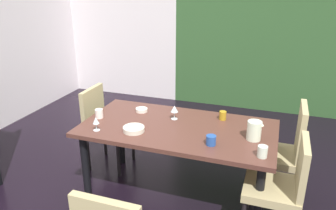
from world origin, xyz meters
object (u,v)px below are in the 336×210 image
chair_right_far (285,148)px  serving_bowl_front (134,129)px  chair_right_near (282,184)px  cup_near_window (99,114)px  wine_glass_west (96,121)px  serving_bowl_east (142,110)px  dining_table (178,134)px  wine_glass_near_shelf (174,109)px  cup_corner (211,140)px  chair_left_far (103,123)px  pitcher_center (254,130)px  cup_left (262,152)px  cup_rear (223,115)px

chair_right_far → serving_bowl_front: 1.44m
chair_right_near → cup_near_window: (-1.77, 0.23, 0.28)m
wine_glass_west → serving_bowl_east: 0.60m
dining_table → serving_bowl_front: size_ratio=9.23×
wine_glass_west → wine_glass_near_shelf: bearing=39.1°
dining_table → serving_bowl_east: serving_bowl_east is taller
chair_right_far → serving_bowl_front: (-1.32, -0.52, 0.23)m
serving_bowl_east → cup_near_window: bearing=-139.1°
wine_glass_near_shelf → cup_corner: size_ratio=1.69×
dining_table → cup_near_window: size_ratio=20.31×
serving_bowl_east → cup_corner: size_ratio=1.48×
wine_glass_near_shelf → cup_near_window: wine_glass_near_shelf is taller
chair_right_far → serving_bowl_front: chair_right_far is taller
chair_right_far → chair_left_far: bearing=90.0°
chair_left_far → cup_corner: bearing=68.0°
wine_glass_near_shelf → serving_bowl_east: size_ratio=1.14×
chair_right_near → pitcher_center: bearing=48.2°
chair_right_far → serving_bowl_east: size_ratio=7.94×
wine_glass_west → cup_left: 1.46m
chair_right_near → cup_left: bearing=102.5°
wine_glass_near_shelf → serving_bowl_east: wine_glass_near_shelf is taller
chair_right_far → serving_bowl_east: bearing=92.2°
wine_glass_near_shelf → cup_near_window: size_ratio=1.59×
pitcher_center → chair_left_far: bearing=168.9°
chair_left_far → cup_rear: chair_left_far is taller
chair_left_far → chair_right_far: bearing=90.0°
chair_right_near → serving_bowl_front: bearing=87.7°
chair_right_near → cup_corner: bearing=87.4°
serving_bowl_front → cup_rear: size_ratio=2.27×
dining_table → chair_left_far: (-0.97, 0.28, -0.14)m
chair_right_far → cup_corner: (-0.60, -0.54, 0.25)m
wine_glass_near_shelf → chair_left_far: bearing=171.7°
wine_glass_west → serving_bowl_east: size_ratio=1.06×
cup_near_window → cup_rear: cup_near_window is taller
wine_glass_west → cup_corner: bearing=3.7°
serving_bowl_front → chair_left_far: bearing=140.4°
cup_corner → cup_rear: 0.55m
chair_right_far → serving_bowl_front: size_ratio=5.05×
chair_left_far → wine_glass_west: bearing=25.7°
serving_bowl_front → cup_near_window: 0.49m
wine_glass_near_shelf → cup_left: (0.87, -0.48, -0.06)m
chair_left_far → pitcher_center: (1.67, -0.33, 0.31)m
serving_bowl_east → cup_rear: (0.84, 0.07, 0.03)m
chair_right_near → serving_bowl_east: (-1.44, 0.51, 0.25)m
chair_right_near → cup_rear: 0.88m
chair_right_near → cup_left: (-0.18, -0.04, 0.28)m
chair_right_near → chair_right_far: bearing=-0.7°
chair_right_near → cup_near_window: size_ratio=10.27×
chair_right_near → serving_bowl_east: 1.55m
pitcher_center → dining_table: bearing=176.5°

